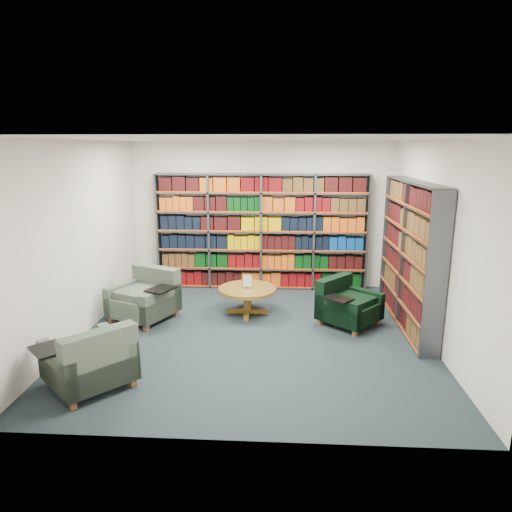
# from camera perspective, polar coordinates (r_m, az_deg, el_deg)

# --- Properties ---
(room_shell) EXTENTS (5.02, 5.02, 2.82)m
(room_shell) POSITION_cam_1_polar(r_m,az_deg,el_deg) (6.41, -0.31, 1.79)
(room_shell) COLOR black
(room_shell) RESTS_ON ground
(bookshelf_back) EXTENTS (4.00, 0.28, 2.20)m
(bookshelf_back) POSITION_cam_1_polar(r_m,az_deg,el_deg) (8.76, 0.67, 2.98)
(bookshelf_back) COLOR #47494F
(bookshelf_back) RESTS_ON ground
(bookshelf_right) EXTENTS (0.28, 2.50, 2.20)m
(bookshelf_right) POSITION_cam_1_polar(r_m,az_deg,el_deg) (7.31, 18.66, 0.12)
(bookshelf_right) COLOR #47494F
(bookshelf_right) RESTS_ON ground
(chair_teal_left) EXTENTS (1.17, 1.15, 0.79)m
(chair_teal_left) POSITION_cam_1_polar(r_m,az_deg,el_deg) (7.58, -13.47, -5.19)
(chair_teal_left) COLOR #092636
(chair_teal_left) RESTS_ON ground
(chair_green_right) EXTENTS (1.09, 1.09, 0.71)m
(chair_green_right) POSITION_cam_1_polar(r_m,az_deg,el_deg) (7.30, 11.11, -6.09)
(chair_green_right) COLOR black
(chair_green_right) RESTS_ON ground
(chair_teal_front) EXTENTS (1.20, 1.20, 0.77)m
(chair_teal_front) POSITION_cam_1_polar(r_m,az_deg,el_deg) (5.64, -19.86, -12.46)
(chair_teal_front) COLOR #092636
(chair_teal_front) RESTS_ON ground
(coffee_table) EXTENTS (0.95, 0.95, 0.67)m
(coffee_table) POSITION_cam_1_polar(r_m,az_deg,el_deg) (7.51, -1.08, -4.67)
(coffee_table) COLOR olive
(coffee_table) RESTS_ON ground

